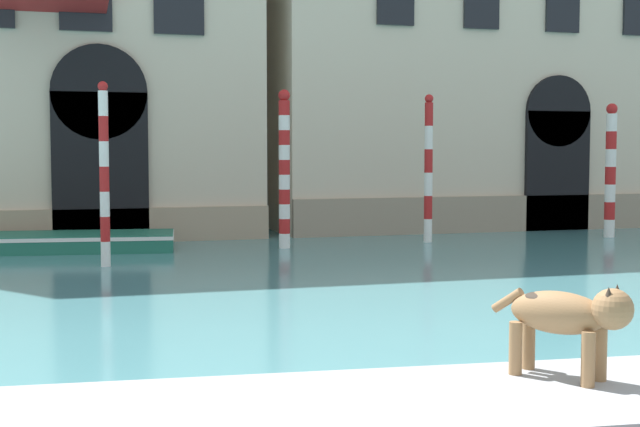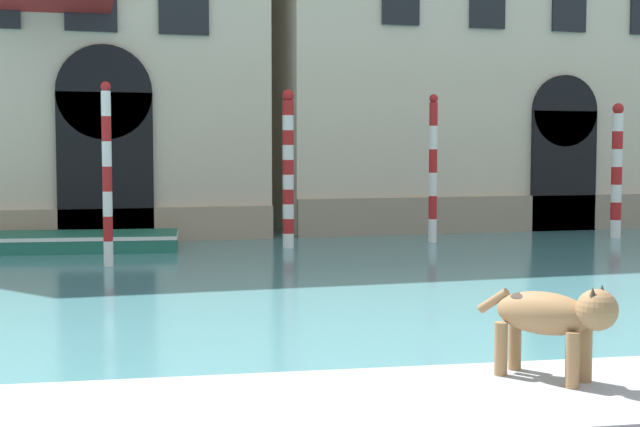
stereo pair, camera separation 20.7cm
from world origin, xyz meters
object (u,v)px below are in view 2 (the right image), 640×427
object	(u,v)px
dog_on_deck	(553,316)
mooring_pole_0	(288,168)
mooring_pole_2	(433,168)
mooring_pole_3	(107,174)
boat_moored_near_palazzo	(37,242)
mooring_pole_1	(617,170)

from	to	relation	value
dog_on_deck	mooring_pole_0	world-z (taller)	mooring_pole_0
mooring_pole_2	mooring_pole_3	world-z (taller)	mooring_pole_2
mooring_pole_0	mooring_pole_2	size ratio (longest dim) A/B	1.01
mooring_pole_3	boat_moored_near_palazzo	bearing A→B (deg)	114.65
dog_on_deck	boat_moored_near_palazzo	bearing A→B (deg)	160.84
boat_moored_near_palazzo	dog_on_deck	bearing A→B (deg)	-67.10
dog_on_deck	mooring_pole_0	distance (m)	13.89
dog_on_deck	mooring_pole_0	size ratio (longest dim) A/B	0.26
boat_moored_near_palazzo	mooring_pole_3	world-z (taller)	mooring_pole_3
boat_moored_near_palazzo	mooring_pole_0	distance (m)	5.75
boat_moored_near_palazzo	mooring_pole_3	size ratio (longest dim) A/B	1.80
dog_on_deck	mooring_pole_0	bearing A→B (deg)	139.71
mooring_pole_0	mooring_pole_3	xyz separation A→B (m)	(-4.04, -2.08, -0.03)
mooring_pole_3	dog_on_deck	bearing A→B (deg)	-77.37
boat_moored_near_palazzo	mooring_pole_2	distance (m)	9.24
boat_moored_near_palazzo	mooring_pole_0	xyz separation A→B (m)	(5.44, -0.96, 1.60)
dog_on_deck	mooring_pole_2	xyz separation A→B (m)	(5.05, 14.09, 0.76)
boat_moored_near_palazzo	mooring_pole_3	bearing A→B (deg)	-57.70
dog_on_deck	mooring_pole_1	distance (m)	17.11
mooring_pole_0	mooring_pole_1	size ratio (longest dim) A/B	1.05
mooring_pole_0	mooring_pole_3	size ratio (longest dim) A/B	1.02
boat_moored_near_palazzo	mooring_pole_0	size ratio (longest dim) A/B	1.77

